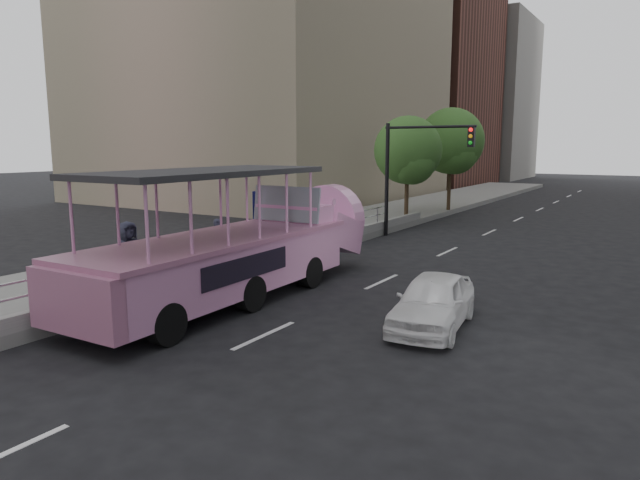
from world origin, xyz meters
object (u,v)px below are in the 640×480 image
at_px(parking_sign, 259,222).
at_px(pedestrian_far, 129,255).
at_px(car, 433,301).
at_px(duck_boat, 244,249).
at_px(street_tree_far, 452,144).
at_px(traffic_signal, 411,161).
at_px(street_tree_near, 409,153).
at_px(pedestrian_near, 219,242).

bearing_deg(parking_sign, pedestrian_far, -103.81).
height_order(car, pedestrian_far, pedestrian_far).
bearing_deg(pedestrian_far, car, -62.43).
relative_size(duck_boat, street_tree_far, 1.68).
distance_m(car, traffic_signal, 13.56).
height_order(duck_boat, street_tree_near, street_tree_near).
relative_size(car, street_tree_far, 0.57).
relative_size(pedestrian_near, street_tree_far, 0.24).
distance_m(pedestrian_near, parking_sign, 1.50).
bearing_deg(pedestrian_near, car, -77.22).
bearing_deg(car, pedestrian_far, -173.82).
bearing_deg(car, traffic_signal, 107.97).
xyz_separation_m(car, pedestrian_near, (-8.09, 1.72, 0.43)).
relative_size(pedestrian_far, traffic_signal, 0.36).
xyz_separation_m(duck_boat, pedestrian_far, (-2.46, -1.95, -0.10)).
bearing_deg(pedestrian_near, traffic_signal, 11.53).
distance_m(traffic_signal, street_tree_far, 9.57).
relative_size(car, parking_sign, 1.35).
bearing_deg(street_tree_far, car, -71.69).
bearing_deg(street_tree_far, duck_boat, -86.05).
distance_m(duck_boat, car, 5.64).
bearing_deg(duck_boat, street_tree_near, 96.22).
bearing_deg(traffic_signal, pedestrian_near, -103.24).
xyz_separation_m(duck_boat, street_tree_near, (-1.68, 15.40, 2.49)).
bearing_deg(street_tree_near, street_tree_far, 88.09).
distance_m(pedestrian_near, street_tree_far, 19.97).
bearing_deg(traffic_signal, car, -64.60).
xyz_separation_m(pedestrian_near, street_tree_far, (1.01, 19.68, 3.25)).
xyz_separation_m(pedestrian_near, street_tree_near, (0.81, 13.68, 2.76)).
bearing_deg(parking_sign, street_tree_near, 91.35).
bearing_deg(parking_sign, traffic_signal, 82.25).
distance_m(car, pedestrian_far, 8.32).
xyz_separation_m(street_tree_near, street_tree_far, (0.20, 6.00, 0.49)).
height_order(pedestrian_near, street_tree_near, street_tree_near).
bearing_deg(pedestrian_far, duck_boat, -37.62).
bearing_deg(duck_boat, pedestrian_far, -141.58).
xyz_separation_m(duck_boat, parking_sign, (-1.38, 2.47, 0.39)).
bearing_deg(street_tree_near, pedestrian_near, -93.41).
distance_m(parking_sign, street_tree_near, 13.10).
relative_size(pedestrian_far, street_tree_near, 0.32).
bearing_deg(pedestrian_far, parking_sign, 0.16).
height_order(parking_sign, street_tree_far, street_tree_far).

